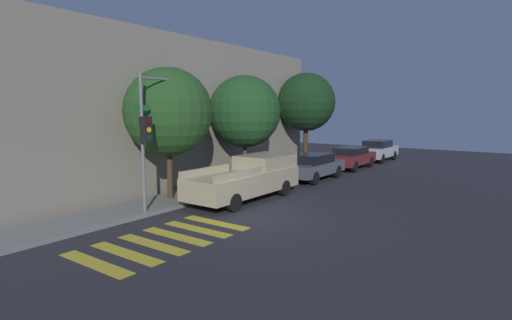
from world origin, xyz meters
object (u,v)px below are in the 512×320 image
(pickup_truck, at_px, (249,178))
(sedan_near_corner, at_px, (313,166))
(tree_far_end, at_px, (306,102))
(sedan_far_end, at_px, (378,150))
(tree_near_corner, at_px, (168,112))
(tree_midblock, at_px, (245,112))
(sedan_middle, at_px, (351,157))
(traffic_light_pole, at_px, (156,120))

(pickup_truck, height_order, sedan_near_corner, pickup_truck)
(pickup_truck, distance_m, tree_far_end, 9.90)
(sedan_far_end, height_order, tree_near_corner, tree_near_corner)
(tree_far_end, bearing_deg, sedan_near_corner, -144.90)
(sedan_far_end, xyz_separation_m, tree_near_corner, (-18.15, 2.30, 2.83))
(tree_midblock, bearing_deg, sedan_middle, -15.74)
(tree_near_corner, bearing_deg, sedan_near_corner, -15.98)
(sedan_near_corner, height_order, tree_midblock, tree_midblock)
(pickup_truck, height_order, tree_far_end, tree_far_end)
(sedan_middle, height_order, tree_near_corner, tree_near_corner)
(sedan_middle, bearing_deg, tree_near_corner, 170.09)
(sedan_near_corner, height_order, sedan_far_end, sedan_far_end)
(sedan_middle, relative_size, tree_near_corner, 0.80)
(traffic_light_pole, distance_m, pickup_truck, 4.67)
(sedan_middle, xyz_separation_m, tree_far_end, (-1.86, 2.30, 3.47))
(pickup_truck, relative_size, tree_far_end, 0.93)
(tree_far_end, bearing_deg, sedan_middle, -51.02)
(sedan_middle, distance_m, tree_near_corner, 13.68)
(sedan_far_end, bearing_deg, sedan_middle, -180.00)
(tree_midblock, distance_m, tree_far_end, 6.33)
(sedan_far_end, relative_size, tree_near_corner, 0.81)
(sedan_middle, bearing_deg, tree_far_end, 128.98)
(tree_midblock, bearing_deg, tree_far_end, -0.00)
(sedan_middle, relative_size, tree_far_end, 0.72)
(tree_near_corner, bearing_deg, traffic_light_pole, -145.63)
(sedan_near_corner, relative_size, tree_far_end, 0.72)
(tree_near_corner, relative_size, tree_far_end, 0.90)
(tree_near_corner, bearing_deg, pickup_truck, -45.43)
(traffic_light_pole, xyz_separation_m, sedan_near_corner, (9.54, -1.27, -2.60))
(sedan_far_end, bearing_deg, pickup_truck, 180.00)
(traffic_light_pole, height_order, tree_near_corner, tree_near_corner)
(sedan_middle, bearing_deg, sedan_far_end, 0.00)
(tree_midblock, bearing_deg, pickup_truck, -139.97)
(pickup_truck, xyz_separation_m, tree_far_end, (9.04, 2.30, 3.31))
(pickup_truck, relative_size, sedan_middle, 1.30)
(traffic_light_pole, height_order, sedan_middle, traffic_light_pole)
(traffic_light_pole, height_order, sedan_far_end, traffic_light_pole)
(pickup_truck, height_order, tree_near_corner, tree_near_corner)
(tree_near_corner, distance_m, tree_far_end, 11.32)
(traffic_light_pole, xyz_separation_m, sedan_far_end, (19.66, -1.27, -2.54))
(pickup_truck, distance_m, sedan_near_corner, 5.77)
(traffic_light_pole, height_order, sedan_near_corner, traffic_light_pole)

